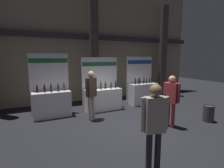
# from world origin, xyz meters

# --- Properties ---
(ground_plane) EXTENTS (26.85, 26.85, 0.00)m
(ground_plane) POSITION_xyz_m (0.00, 0.00, 0.00)
(ground_plane) COLOR black
(hall_colonnade) EXTENTS (13.43, 1.21, 6.17)m
(hall_colonnade) POSITION_xyz_m (0.00, 4.21, 3.04)
(hall_colonnade) COLOR gray
(hall_colonnade) RESTS_ON ground_plane
(exhibitor_booth_0) EXTENTS (1.51, 0.66, 2.50)m
(exhibitor_booth_0) POSITION_xyz_m (-2.29, 2.22, 0.62)
(exhibitor_booth_0) COLOR white
(exhibitor_booth_0) RESTS_ON ground_plane
(exhibitor_booth_1) EXTENTS (1.70, 0.66, 2.34)m
(exhibitor_booth_1) POSITION_xyz_m (-0.11, 2.18, 0.59)
(exhibitor_booth_1) COLOR white
(exhibitor_booth_1) RESTS_ON ground_plane
(exhibitor_booth_2) EXTENTS (1.49, 0.66, 2.38)m
(exhibitor_booth_2) POSITION_xyz_m (2.11, 2.25, 0.62)
(exhibitor_booth_2) COLOR white
(exhibitor_booth_2) RESTS_ON ground_plane
(trash_bin) EXTENTS (0.38, 0.38, 0.60)m
(trash_bin) POSITION_xyz_m (2.82, -0.89, 0.30)
(trash_bin) COLOR #38383D
(trash_bin) RESTS_ON ground_plane
(visitor_0) EXTENTS (0.37, 0.55, 1.75)m
(visitor_0) POSITION_xyz_m (1.18, -0.65, 1.06)
(visitor_0) COLOR maroon
(visitor_0) RESTS_ON ground_plane
(visitor_2) EXTENTS (0.56, 0.31, 1.84)m
(visitor_2) POSITION_xyz_m (-0.91, -2.32, 1.11)
(visitor_2) COLOR #23232D
(visitor_2) RESTS_ON ground_plane
(visitor_4) EXTENTS (0.50, 0.34, 1.85)m
(visitor_4) POSITION_xyz_m (-0.99, 1.18, 1.11)
(visitor_4) COLOR #ADA393
(visitor_4) RESTS_ON ground_plane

